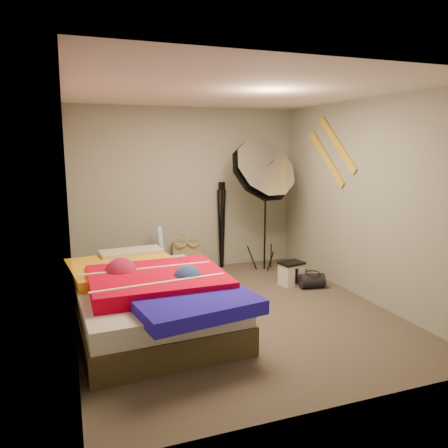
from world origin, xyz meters
name	(u,v)px	position (x,y,z in m)	size (l,w,h in m)	color
floor	(233,313)	(0.00, 0.00, 0.00)	(4.00, 4.00, 0.00)	brown
ceiling	(234,92)	(0.00, 0.00, 2.50)	(4.00, 4.00, 0.00)	silver
wall_back	(187,190)	(0.00, 2.00, 1.25)	(3.50, 3.50, 0.00)	gray
wall_front	(338,246)	(0.00, -2.00, 1.25)	(3.50, 3.50, 0.00)	gray
wall_left	(69,216)	(-1.75, 0.00, 1.25)	(4.00, 4.00, 0.00)	gray
wall_right	(364,201)	(1.75, 0.00, 1.25)	(4.00, 4.00, 0.00)	gray
tote_bag	(187,256)	(-0.05, 1.90, 0.22)	(0.44, 0.13, 0.44)	tan
wrapping_roll	(162,252)	(-0.49, 1.66, 0.38)	(0.09, 0.09, 0.77)	#64ACD7
camera_case	(291,274)	(1.14, 0.69, 0.15)	(0.30, 0.22, 0.30)	silver
duffel_bag	(312,281)	(1.34, 0.47, 0.10)	(0.20, 0.20, 0.33)	black
wall_stripe_upper	(337,144)	(1.73, 0.60, 1.95)	(0.02, 1.10, 0.10)	gold
wall_stripe_lower	(326,158)	(1.73, 0.85, 1.75)	(0.02, 1.10, 0.10)	gold
bed	(150,298)	(-0.98, -0.04, 0.32)	(1.73, 2.45, 0.64)	#423721
photo_umbrella	(261,172)	(0.97, 1.39, 1.54)	(1.20, 0.85, 2.15)	black
camera_tripod	(222,219)	(0.53, 1.88, 0.79)	(0.09, 0.09, 1.37)	black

